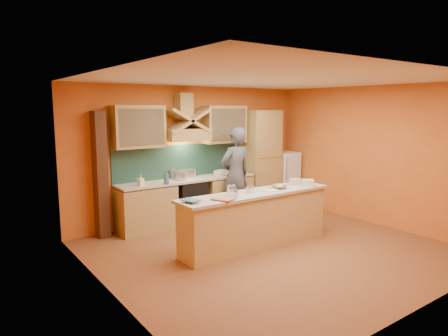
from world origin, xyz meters
TOP-DOWN VIEW (x-y plane):
  - floor at (0.00, 0.00)m, footprint 5.50×5.00m
  - ceiling at (0.00, 0.00)m, footprint 5.50×5.00m
  - wall_back at (0.00, 2.50)m, footprint 5.50×0.02m
  - wall_front at (0.00, -2.50)m, footprint 5.50×0.02m
  - wall_left at (-2.75, 0.00)m, footprint 0.02×5.00m
  - wall_right at (2.75, 0.00)m, footprint 0.02×5.00m
  - base_cabinet_left at (-1.25, 2.20)m, footprint 1.10×0.60m
  - base_cabinet_right at (0.65, 2.20)m, footprint 1.10×0.60m
  - counter_top at (-0.30, 2.20)m, footprint 3.00×0.62m
  - stove at (-0.30, 2.20)m, footprint 0.60×0.58m
  - backsplash at (-0.30, 2.48)m, footprint 3.00×0.03m
  - range_hood at (-0.30, 2.25)m, footprint 0.92×0.50m
  - hood_chimney at (-0.30, 2.35)m, footprint 0.30×0.30m
  - upper_cabinet_left at (-1.30, 2.33)m, footprint 1.00×0.35m
  - upper_cabinet_right at (0.70, 2.33)m, footprint 1.00×0.35m
  - pantry_column at (1.65, 2.20)m, footprint 0.80×0.60m
  - fridge at (2.40, 2.20)m, footprint 0.58×0.60m
  - trim_column_left at (-2.05, 2.35)m, footprint 0.20×0.30m
  - island_body at (-0.10, 0.30)m, footprint 2.80×0.55m
  - island_top at (-0.10, 0.30)m, footprint 2.90×0.62m
  - person at (0.57, 1.74)m, footprint 0.73×0.50m
  - pot_large at (-0.46, 2.20)m, footprint 0.33×0.33m
  - pot_small at (-0.19, 2.33)m, footprint 0.22×0.22m
  - soap_bottle_a at (-1.39, 2.08)m, footprint 0.11×0.12m
  - soap_bottle_b at (-0.93, 1.94)m, footprint 0.14×0.14m
  - bowl_back at (0.58, 2.09)m, footprint 0.30×0.30m
  - dish_rack at (0.57, 2.27)m, footprint 0.32×0.29m
  - book_lower at (-1.01, 0.10)m, footprint 0.35×0.39m
  - book_upper at (-1.48, 0.29)m, footprint 0.26×0.32m
  - jar_large at (-0.59, 0.35)m, footprint 0.15×0.15m
  - jar_small at (-0.65, 0.19)m, footprint 0.13×0.13m
  - kitchen_scale at (-0.22, 0.31)m, footprint 0.14×0.14m
  - mixing_bowl at (0.42, 0.29)m, footprint 0.29×0.29m
  - cloth at (0.15, 0.22)m, footprint 0.29×0.25m
  - grocery_bag_a at (0.90, 0.36)m, footprint 0.20×0.17m
  - grocery_bag_b at (0.99, 0.14)m, footprint 0.25×0.25m

SIDE VIEW (x-z plane):
  - floor at x=0.00m, z-range -0.01..0.01m
  - base_cabinet_left at x=-1.25m, z-range 0.00..0.86m
  - base_cabinet_right at x=0.65m, z-range 0.00..0.86m
  - island_body at x=-0.10m, z-range 0.00..0.88m
  - stove at x=-0.30m, z-range 0.00..0.90m
  - fridge at x=2.40m, z-range 0.00..1.30m
  - counter_top at x=-0.30m, z-range 0.88..0.92m
  - island_top at x=-0.10m, z-range 0.90..0.95m
  - cloth at x=0.15m, z-range 0.94..0.96m
  - bowl_back at x=0.58m, z-range 0.92..0.99m
  - book_lower at x=-1.01m, z-range 0.94..0.98m
  - dish_rack at x=0.57m, z-range 0.92..1.01m
  - pot_small at x=-0.19m, z-range 0.90..1.05m
  - mixing_bowl at x=0.42m, z-range 0.94..1.01m
  - book_upper at x=-1.48m, z-range 0.97..0.99m
  - pot_large at x=-0.46m, z-range 0.90..1.06m
  - person at x=0.57m, z-range 0.00..1.96m
  - kitchen_scale at x=-0.22m, z-range 0.94..1.04m
  - grocery_bag_a at x=0.90m, z-range 0.94..1.06m
  - grocery_bag_b at x=0.99m, z-range 0.94..1.07m
  - jar_small at x=-0.65m, z-range 0.94..1.07m
  - soap_bottle_a at x=-1.39m, z-range 0.92..1.13m
  - jar_large at x=-0.59m, z-range 0.95..1.11m
  - soap_bottle_b at x=-0.93m, z-range 0.92..1.19m
  - pantry_column at x=1.65m, z-range 0.00..2.30m
  - trim_column_left at x=-2.05m, z-range 0.00..2.30m
  - backsplash at x=-0.30m, z-range 0.90..1.60m
  - wall_back at x=0.00m, z-range 0.00..2.80m
  - wall_front at x=0.00m, z-range 0.00..2.80m
  - wall_left at x=-2.75m, z-range 0.00..2.80m
  - wall_right at x=2.75m, z-range 0.00..2.80m
  - range_hood at x=-0.30m, z-range 1.70..1.94m
  - upper_cabinet_left at x=-1.30m, z-range 1.60..2.40m
  - upper_cabinet_right at x=0.70m, z-range 1.60..2.40m
  - hood_chimney at x=-0.30m, z-range 2.15..2.65m
  - ceiling at x=0.00m, z-range 2.79..2.80m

